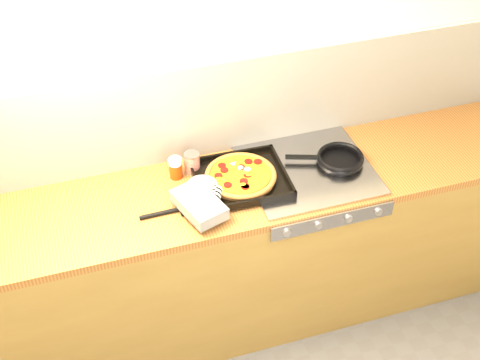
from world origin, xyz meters
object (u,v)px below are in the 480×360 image
object	(u,v)px
pizza_on_tray	(229,183)
juice_glass	(176,168)
tomato_can	(192,163)
frying_pan	(339,159)

from	to	relation	value
pizza_on_tray	juice_glass	distance (m)	0.27
pizza_on_tray	tomato_can	world-z (taller)	tomato_can
pizza_on_tray	juice_glass	bearing A→B (deg)	140.67
pizza_on_tray	tomato_can	size ratio (longest dim) A/B	5.38
frying_pan	tomato_can	xyz separation A→B (m)	(-0.69, 0.17, 0.02)
tomato_can	juice_glass	world-z (taller)	same
frying_pan	juice_glass	size ratio (longest dim) A/B	3.76
pizza_on_tray	tomato_can	xyz separation A→B (m)	(-0.13, 0.19, 0.01)
frying_pan	juice_glass	xyz separation A→B (m)	(-0.78, 0.15, 0.02)
frying_pan	juice_glass	distance (m)	0.79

